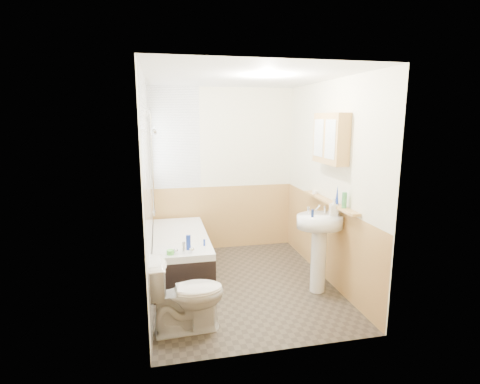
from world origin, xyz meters
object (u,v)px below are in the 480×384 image
object	(u,v)px
toilet	(186,295)
pine_shelf	(329,202)
bathtub	(181,253)
sink	(319,238)
medicine_cabinet	(330,138)

from	to	relation	value
toilet	pine_shelf	distance (m)	2.05
bathtub	toilet	size ratio (longest dim) A/B	2.20
bathtub	pine_shelf	world-z (taller)	pine_shelf
sink	pine_shelf	distance (m)	0.47
toilet	sink	distance (m)	1.71
bathtub	medicine_cabinet	bearing A→B (deg)	-21.78
sink	medicine_cabinet	bearing A→B (deg)	60.84
sink	pine_shelf	world-z (taller)	pine_shelf
sink	pine_shelf	bearing A→B (deg)	59.51
bathtub	toilet	distance (m)	1.40
bathtub	medicine_cabinet	distance (m)	2.42
bathtub	toilet	xyz separation A→B (m)	(-0.03, -1.39, 0.09)
bathtub	medicine_cabinet	size ratio (longest dim) A/B	2.53
sink	pine_shelf	size ratio (longest dim) A/B	0.79
toilet	pine_shelf	xyz separation A→B (m)	(1.80, 0.72, 0.68)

